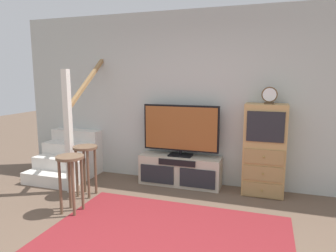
# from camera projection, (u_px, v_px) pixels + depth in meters

# --- Properties ---
(back_wall) EXTENTS (6.40, 0.12, 2.70)m
(back_wall) POSITION_uv_depth(u_px,v_px,m) (204.00, 99.00, 4.76)
(back_wall) COLOR #B2B7B2
(back_wall) RESTS_ON ground_plane
(area_rug) EXTENTS (2.60, 1.80, 0.01)m
(area_rug) POSITION_uv_depth(u_px,v_px,m) (165.00, 237.00, 3.23)
(area_rug) COLOR maroon
(area_rug) RESTS_ON ground_plane
(media_console) EXTENTS (1.28, 0.38, 0.47)m
(media_console) POSITION_uv_depth(u_px,v_px,m) (180.00, 171.00, 4.78)
(media_console) COLOR #BCB29E
(media_console) RESTS_ON ground_plane
(television) EXTENTS (1.19, 0.22, 0.80)m
(television) POSITION_uv_depth(u_px,v_px,m) (181.00, 129.00, 4.70)
(television) COLOR black
(television) RESTS_ON media_console
(side_cabinet) EXTENTS (0.58, 0.38, 1.32)m
(side_cabinet) POSITION_uv_depth(u_px,v_px,m) (264.00, 150.00, 4.33)
(side_cabinet) COLOR tan
(side_cabinet) RESTS_ON ground_plane
(desk_clock) EXTENTS (0.21, 0.08, 0.24)m
(desk_clock) POSITION_uv_depth(u_px,v_px,m) (269.00, 95.00, 4.18)
(desk_clock) COLOR #4C3823
(desk_clock) RESTS_ON side_cabinet
(staircase) EXTENTS (1.00, 1.36, 2.20)m
(staircase) POSITION_uv_depth(u_px,v_px,m) (75.00, 152.00, 5.37)
(staircase) COLOR silver
(staircase) RESTS_ON ground_plane
(bar_stool_near) EXTENTS (0.34, 0.34, 0.73)m
(bar_stool_near) POSITION_uv_depth(u_px,v_px,m) (71.00, 171.00, 3.76)
(bar_stool_near) COLOR brown
(bar_stool_near) RESTS_ON ground_plane
(bar_stool_far) EXTENTS (0.34, 0.34, 0.72)m
(bar_stool_far) POSITION_uv_depth(u_px,v_px,m) (86.00, 159.00, 4.31)
(bar_stool_far) COLOR brown
(bar_stool_far) RESTS_ON ground_plane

